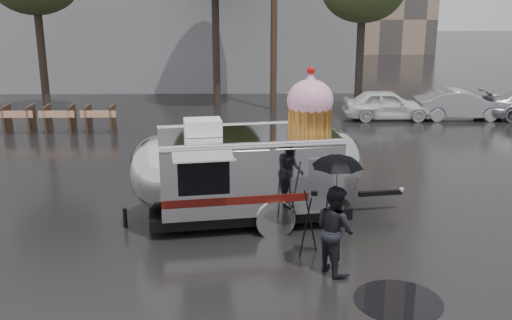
{
  "coord_description": "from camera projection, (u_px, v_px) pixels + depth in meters",
  "views": [
    {
      "loc": [
        1.39,
        -11.71,
        5.26
      ],
      "look_at": [
        1.57,
        1.29,
        1.44
      ],
      "focal_mm": 42.0,
      "sensor_mm": 36.0,
      "label": 1
    }
  ],
  "objects": [
    {
      "name": "ground",
      "position": [
        183.0,
        242.0,
        12.7
      ],
      "size": [
        120.0,
        120.0,
        0.0
      ],
      "primitive_type": "plane",
      "color": "black",
      "rests_on": "ground"
    },
    {
      "name": "person_right",
      "position": [
        335.0,
        229.0,
        11.2
      ],
      "size": [
        0.78,
        0.94,
        1.71
      ],
      "primitive_type": "imported",
      "rotation": [
        0.0,
        0.0,
        2.05
      ],
      "color": "black",
      "rests_on": "ground"
    },
    {
      "name": "utility_pole",
      "position": [
        274.0,
        0.0,
        24.86
      ],
      "size": [
        1.6,
        0.28,
        9.0
      ],
      "color": "#473323",
      "rests_on": "ground"
    },
    {
      "name": "puddles",
      "position": [
        295.0,
        219.0,
        13.94
      ],
      "size": [
        4.78,
        7.02,
        0.01
      ],
      "color": "black",
      "rests_on": "ground"
    },
    {
      "name": "parked_cars",
      "position": [
        505.0,
        101.0,
        24.16
      ],
      "size": [
        13.2,
        1.9,
        1.5
      ],
      "color": "silver",
      "rests_on": "ground"
    },
    {
      "name": "airstream_trailer",
      "position": [
        251.0,
        167.0,
        13.61
      ],
      "size": [
        6.61,
        3.17,
        3.59
      ],
      "rotation": [
        0.0,
        0.0,
        0.16
      ],
      "color": "silver",
      "rests_on": "ground"
    },
    {
      "name": "tripod",
      "position": [
        314.0,
        218.0,
        11.86
      ],
      "size": [
        0.57,
        0.55,
        1.39
      ],
      "rotation": [
        0.0,
        0.0,
        -0.35
      ],
      "color": "black",
      "rests_on": "ground"
    },
    {
      "name": "umbrella_black",
      "position": [
        337.0,
        174.0,
        10.89
      ],
      "size": [
        1.16,
        1.16,
        2.34
      ],
      "color": "black",
      "rests_on": "ground"
    },
    {
      "name": "barricade_row",
      "position": [
        60.0,
        118.0,
        22.04
      ],
      "size": [
        4.3,
        0.8,
        1.0
      ],
      "color": "#473323",
      "rests_on": "ground"
    }
  ]
}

